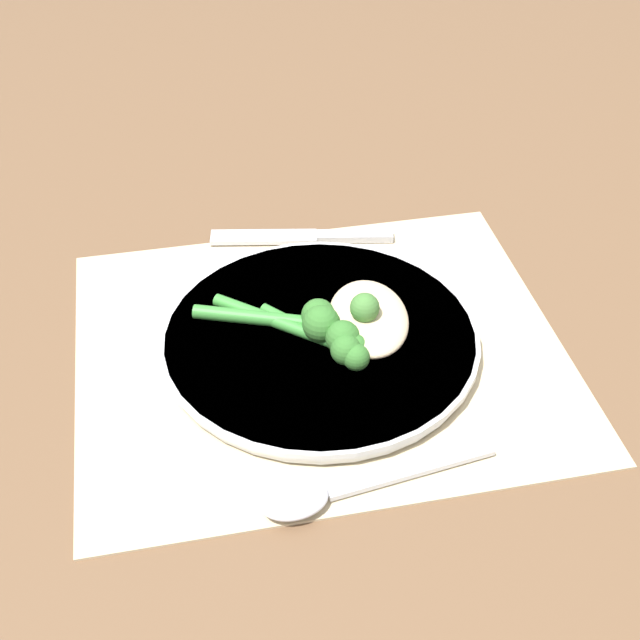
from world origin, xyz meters
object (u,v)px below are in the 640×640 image
(chicken_fillet, at_px, (370,321))
(knife, at_px, (304,237))
(plate, at_px, (320,339))
(broccoli_stalk_right, at_px, (304,320))
(broccoli_stalk_left, at_px, (325,337))
(spoon, at_px, (323,492))
(broccoli_stalk_rear, at_px, (341,345))

(chicken_fillet, relative_size, knife, 0.60)
(plate, distance_m, broccoli_stalk_right, 0.02)
(chicken_fillet, bearing_deg, broccoli_stalk_left, -162.51)
(broccoli_stalk_left, height_order, broccoli_stalk_right, broccoli_stalk_right)
(knife, distance_m, spoon, 0.31)
(broccoli_stalk_left, bearing_deg, chicken_fillet, 147.70)
(plate, relative_size, knife, 1.49)
(broccoli_stalk_rear, distance_m, spoon, 0.13)
(broccoli_stalk_left, relative_size, knife, 0.63)
(plate, relative_size, chicken_fillet, 2.50)
(plate, xyz_separation_m, broccoli_stalk_rear, (0.01, -0.03, 0.01))
(broccoli_stalk_rear, bearing_deg, chicken_fillet, 175.89)
(broccoli_stalk_left, xyz_separation_m, broccoli_stalk_right, (-0.01, 0.02, 0.00))
(plate, bearing_deg, spoon, -100.64)
(knife, bearing_deg, chicken_fillet, -160.82)
(broccoli_stalk_rear, relative_size, spoon, 0.56)
(plate, bearing_deg, broccoli_stalk_left, -87.68)
(broccoli_stalk_right, relative_size, spoon, 0.66)
(broccoli_stalk_left, height_order, spoon, broccoli_stalk_left)
(plate, relative_size, broccoli_stalk_rear, 2.63)
(broccoli_stalk_right, xyz_separation_m, spoon, (-0.02, -0.16, -0.02))
(spoon, bearing_deg, broccoli_stalk_left, -20.13)
(chicken_fillet, relative_size, spoon, 0.59)
(broccoli_stalk_right, bearing_deg, broccoli_stalk_rear, 58.44)
(chicken_fillet, height_order, spoon, chicken_fillet)
(plate, bearing_deg, chicken_fillet, -5.25)
(knife, bearing_deg, plate, -175.40)
(chicken_fillet, bearing_deg, broccoli_stalk_right, 170.24)
(broccoli_stalk_left, height_order, knife, broccoli_stalk_left)
(broccoli_stalk_rear, height_order, knife, broccoli_stalk_rear)
(broccoli_stalk_rear, height_order, broccoli_stalk_right, broccoli_stalk_right)
(plate, distance_m, chicken_fillet, 0.04)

